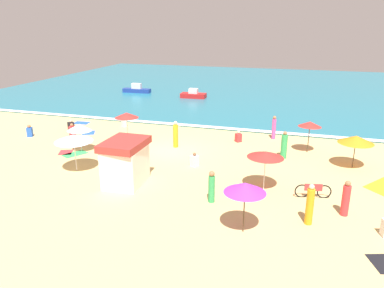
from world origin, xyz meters
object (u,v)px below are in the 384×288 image
object	(u,v)px
beachgoer_1	(72,130)
beachgoer_12	(30,131)
beach_umbrella_0	(245,188)
lifeguard_cabana	(125,162)
small_boat_1	(193,95)
beachgoer_10	(274,128)
beach_umbrella_3	(79,127)
small_boat_0	(137,90)
beachgoer_0	(346,199)
beachgoer_7	(212,187)
beachgoer_8	(176,135)
beachgoer_2	(194,161)
beach_umbrella_1	(74,138)
beach_umbrella_2	(356,139)
parked_bicycle	(313,190)
beachgoer_11	(284,146)
beachgoer_3	(238,137)
beachgoer_6	(124,122)
beach_umbrella_5	(310,124)
beach_umbrella_7	(127,115)
beachgoer_5	(71,126)
beachgoer_4	(310,205)
beach_umbrella_4	(266,154)

from	to	relation	value
beachgoer_1	beachgoer_12	world-z (taller)	beachgoer_1
beach_umbrella_0	lifeguard_cabana	bearing A→B (deg)	156.36
small_boat_1	beachgoer_10	bearing A→B (deg)	-51.83
beach_umbrella_3	small_boat_0	world-z (taller)	beach_umbrella_3
beachgoer_1	beachgoer_12	bearing A→B (deg)	-157.79
beachgoer_0	beachgoer_7	distance (m)	6.15
beachgoer_8	beachgoer_2	bearing A→B (deg)	-53.52
beach_umbrella_1	beach_umbrella_2	bearing A→B (deg)	19.30
lifeguard_cabana	small_boat_1	world-z (taller)	lifeguard_cabana
beachgoer_8	beach_umbrella_3	bearing A→B (deg)	-154.22
beach_umbrella_0	beach_umbrella_2	distance (m)	10.63
beach_umbrella_2	parked_bicycle	size ratio (longest dim) A/B	1.60
beachgoer_11	beachgoer_3	bearing A→B (deg)	143.19
beachgoer_1	beachgoer_2	world-z (taller)	beachgoer_1
beachgoer_6	beachgoer_12	distance (m)	7.39
lifeguard_cabana	beachgoer_7	world-z (taller)	lifeguard_cabana
small_boat_0	beach_umbrella_0	bearing A→B (deg)	-57.13
beach_umbrella_5	beachgoer_11	size ratio (longest dim) A/B	1.20
beach_umbrella_7	beachgoer_1	distance (m)	5.01
beach_umbrella_5	beachgoer_11	xyz separation A→B (m)	(-1.48, -1.68, -1.13)
small_boat_1	beachgoer_12	bearing A→B (deg)	-112.56
beachgoer_1	beach_umbrella_3	bearing A→B (deg)	-47.74
beachgoer_6	beachgoer_10	world-z (taller)	beachgoer_10
beach_umbrella_0	beachgoer_5	world-z (taller)	beach_umbrella_0
beach_umbrella_5	beachgoer_6	size ratio (longest dim) A/B	2.55
beach_umbrella_1	beachgoer_4	xyz separation A→B (m)	(13.24, -2.33, -1.14)
beach_umbrella_2	beachgoer_5	bearing A→B (deg)	175.24
beachgoer_6	beachgoer_12	bearing A→B (deg)	-139.06
beachgoer_1	beachgoer_8	xyz separation A→B (m)	(8.63, -0.26, 0.47)
beach_umbrella_0	beachgoer_1	distance (m)	18.24
beach_umbrella_1	small_boat_0	world-z (taller)	beach_umbrella_1
lifeguard_cabana	beachgoer_5	size ratio (longest dim) A/B	2.84
beach_umbrella_0	beach_umbrella_4	xyz separation A→B (m)	(0.30, 4.52, -0.07)
beach_umbrella_3	beachgoer_7	bearing A→B (deg)	-24.34
beach_umbrella_2	beachgoer_6	xyz separation A→B (m)	(-17.61, 4.34, -1.40)
beachgoer_6	beachgoer_11	distance (m)	14.03
beachgoer_4	beachgoer_5	distance (m)	20.90
beach_umbrella_2	beach_umbrella_7	bearing A→B (deg)	177.41
lifeguard_cabana	parked_bicycle	bearing A→B (deg)	7.07
parked_bicycle	beach_umbrella_2	bearing A→B (deg)	65.60
beachgoer_2	beachgoer_8	xyz separation A→B (m)	(-2.36, 3.19, 0.52)
beach_umbrella_7	beachgoer_12	xyz separation A→B (m)	(-7.73, -1.20, -1.55)
beach_umbrella_1	beach_umbrella_2	size ratio (longest dim) A/B	0.99
lifeguard_cabana	parked_bicycle	xyz separation A→B (m)	(9.75, 1.21, -0.87)
beach_umbrella_3	beachgoer_2	world-z (taller)	beach_umbrella_3
beachgoer_4	beach_umbrella_0	bearing A→B (deg)	-150.13
beach_umbrella_7	small_boat_0	bearing A→B (deg)	113.40
beachgoer_3	beach_umbrella_4	bearing A→B (deg)	-70.17
lifeguard_cabana	beachgoer_1	xyz separation A→B (m)	(-8.17, 6.99, -0.83)
beachgoer_5	beachgoer_2	bearing A→B (deg)	-20.82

